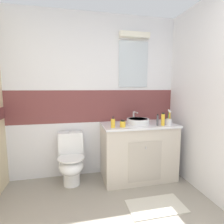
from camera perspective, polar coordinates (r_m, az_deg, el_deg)
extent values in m
cube|color=white|center=(3.03, -5.33, -10.89)|extent=(3.20, 0.10, 0.85)
cube|color=brown|center=(2.88, -5.49, 1.92)|extent=(3.20, 0.10, 0.50)
cube|color=white|center=(2.92, -5.72, 18.24)|extent=(3.20, 0.10, 1.15)
cube|color=silver|center=(2.97, 6.77, 14.75)|extent=(0.47, 0.02, 0.71)
cube|color=white|center=(3.02, 7.17, 23.05)|extent=(0.48, 0.10, 0.08)
cube|color=beige|center=(2.87, 8.17, -12.35)|extent=(1.08, 0.57, 0.82)
cube|color=white|center=(2.74, 8.41, -4.04)|extent=(1.10, 0.59, 0.03)
cube|color=#B6AD9F|center=(2.63, 10.43, -15.22)|extent=(0.49, 0.01, 0.57)
cylinder|color=silver|center=(2.55, 10.69, -11.10)|extent=(0.02, 0.02, 0.03)
cylinder|color=white|center=(2.72, 8.23, -2.94)|extent=(0.34, 0.34, 0.08)
cylinder|color=#AFB1BA|center=(2.71, 8.24, -2.22)|extent=(0.28, 0.28, 0.01)
cylinder|color=silver|center=(2.89, 6.86, -1.45)|extent=(0.03, 0.03, 0.16)
cylinder|color=silver|center=(2.79, 7.52, -0.09)|extent=(0.02, 0.15, 0.02)
cylinder|color=white|center=(2.83, -12.62, -19.76)|extent=(0.24, 0.24, 0.18)
ellipsoid|color=white|center=(2.71, -12.75, -16.39)|extent=(0.34, 0.42, 0.22)
cylinder|color=white|center=(2.67, -12.83, -13.99)|extent=(0.37, 0.37, 0.02)
cube|color=white|center=(2.81, -12.90, -9.50)|extent=(0.36, 0.17, 0.33)
cylinder|color=silver|center=(2.77, -13.01, -6.06)|extent=(0.04, 0.04, 0.02)
cylinder|color=white|center=(2.77, 17.55, -2.97)|extent=(0.08, 0.08, 0.09)
cylinder|color=#3FB259|center=(2.77, 17.43, -1.38)|extent=(0.02, 0.03, 0.18)
cube|color=white|center=(2.76, 17.51, 0.51)|extent=(0.01, 0.02, 0.03)
cylinder|color=gold|center=(2.76, 17.93, -1.58)|extent=(0.03, 0.02, 0.17)
cube|color=white|center=(2.75, 18.00, 0.19)|extent=(0.01, 0.02, 0.03)
cylinder|color=gold|center=(2.74, 17.67, -1.61)|extent=(0.01, 0.02, 0.17)
cube|color=white|center=(2.73, 17.74, 0.18)|extent=(0.01, 0.02, 0.03)
cylinder|color=yellow|center=(2.44, 0.31, -3.60)|extent=(0.06, 0.06, 0.12)
cylinder|color=#262626|center=(2.43, 0.31, -1.81)|extent=(0.01, 0.01, 0.04)
cylinder|color=#262626|center=(2.42, 0.37, -1.43)|extent=(0.01, 0.02, 0.01)
cylinder|color=yellow|center=(2.69, 15.83, -2.36)|extent=(0.05, 0.05, 0.17)
cylinder|color=black|center=(2.67, 15.91, -0.41)|extent=(0.04, 0.04, 0.02)
cylinder|color=yellow|center=(2.49, 3.42, -3.85)|extent=(0.08, 0.08, 0.08)
cylinder|color=black|center=(2.48, 3.43, -2.73)|extent=(0.06, 0.06, 0.02)
cylinder|color=#4C4C51|center=(2.66, 14.21, -2.62)|extent=(0.03, 0.03, 0.15)
cylinder|color=black|center=(2.64, 14.27, -0.83)|extent=(0.02, 0.02, 0.02)
cube|color=beige|center=(2.45, 13.76, -26.95)|extent=(0.66, 0.37, 0.01)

